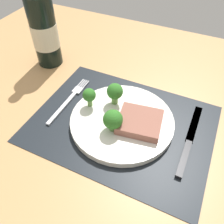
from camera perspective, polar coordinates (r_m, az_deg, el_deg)
ground_plane at (r=59.55cm, az=2.36°, el=-3.83°), size 140.00×110.00×3.00cm
placemat at (r=58.30cm, az=2.41°, el=-2.79°), size 43.85×33.14×0.30cm
plate at (r=57.59cm, az=2.44°, el=-2.17°), size 25.43×25.43×1.60cm
steak at (r=55.25cm, az=6.81°, el=-2.43°), size 11.35×10.64×2.05cm
broccoli_near_steak at (r=58.38cm, az=0.70°, el=4.93°), size 4.10×4.10×5.96cm
broccoli_near_fork at (r=58.12cm, az=-5.59°, el=4.03°), size 3.34×3.34×5.25cm
broccoli_center at (r=52.29cm, az=0.21°, el=-1.91°), size 4.55×4.55×5.67cm
fork at (r=64.75cm, az=-10.40°, el=3.00°), size 2.40×19.20×0.50cm
knife at (r=56.60cm, az=18.18°, el=-7.34°), size 1.80×23.00×0.80cm
wine_bottle at (r=75.92cm, az=-16.29°, el=18.64°), size 7.96×7.96×31.09cm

